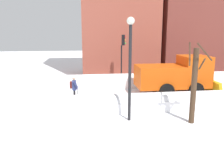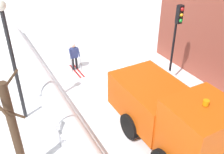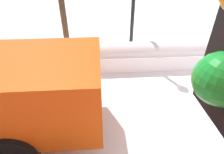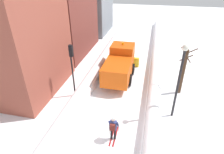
# 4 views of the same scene
# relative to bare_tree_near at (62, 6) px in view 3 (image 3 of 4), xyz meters

# --- Properties ---
(bare_tree_near) EXTENTS (1.23, 1.31, 4.23)m
(bare_tree_near) POSITION_rel_bare_tree_near_xyz_m (0.00, 0.00, 0.00)
(bare_tree_near) COLOR #463120
(bare_tree_near) RESTS_ON ground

